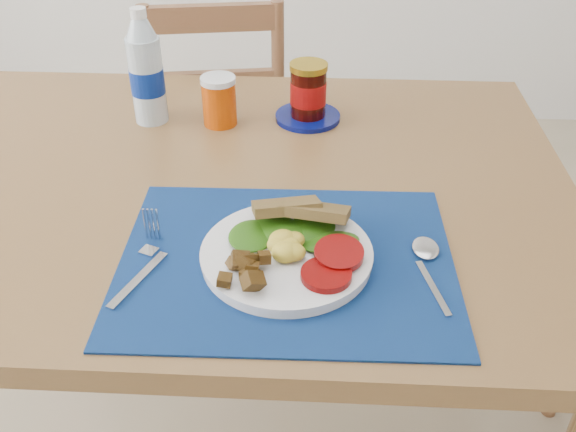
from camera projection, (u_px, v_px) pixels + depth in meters
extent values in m
cube|color=brown|center=(176.00, 185.00, 1.15)|extent=(1.40, 0.90, 0.04)
cylinder|color=brown|center=(465.00, 234.00, 1.65)|extent=(0.06, 0.06, 0.71)
cube|color=brown|center=(220.00, 139.00, 1.98)|extent=(0.45, 0.43, 0.04)
cylinder|color=brown|center=(271.00, 169.00, 2.24)|extent=(0.03, 0.03, 0.38)
cylinder|color=brown|center=(175.00, 174.00, 2.21)|extent=(0.03, 0.03, 0.38)
cylinder|color=brown|center=(279.00, 220.00, 1.99)|extent=(0.03, 0.03, 0.38)
cylinder|color=brown|center=(171.00, 227.00, 1.96)|extent=(0.03, 0.03, 0.38)
cube|color=brown|center=(211.00, 18.00, 1.60)|extent=(0.35, 0.09, 0.45)
cylinder|color=brown|center=(569.00, 354.00, 1.51)|extent=(0.04, 0.04, 0.42)
cube|color=black|center=(287.00, 261.00, 0.94)|extent=(0.49, 0.39, 0.00)
cylinder|color=silver|center=(287.00, 255.00, 0.93)|extent=(0.25, 0.25, 0.02)
ellipsoid|color=gold|center=(289.00, 245.00, 0.92)|extent=(0.06, 0.05, 0.03)
cylinder|color=#800405|center=(333.00, 266.00, 0.89)|extent=(0.07, 0.07, 0.01)
ellipsoid|color=#173E07|center=(294.00, 233.00, 0.95)|extent=(0.13, 0.08, 0.01)
cube|color=olive|center=(301.00, 209.00, 0.97)|extent=(0.11, 0.07, 0.03)
cube|color=#B2B5BA|center=(138.00, 280.00, 0.90)|extent=(0.06, 0.13, 0.00)
cube|color=#B2B5BA|center=(152.00, 242.00, 0.97)|extent=(0.05, 0.07, 0.00)
cube|color=#B2B5BA|center=(433.00, 288.00, 0.88)|extent=(0.04, 0.11, 0.00)
ellipsoid|color=#B2B5BA|center=(425.00, 249.00, 0.95)|extent=(0.04, 0.06, 0.00)
cylinder|color=#ADBFCC|center=(147.00, 81.00, 1.27)|extent=(0.07, 0.07, 0.17)
cylinder|color=navy|center=(147.00, 81.00, 1.27)|extent=(0.07, 0.07, 0.05)
cone|color=#ADBFCC|center=(140.00, 28.00, 1.20)|extent=(0.06, 0.06, 0.04)
cylinder|color=white|center=(138.00, 12.00, 1.19)|extent=(0.03, 0.03, 0.02)
cylinder|color=#BC3F05|center=(219.00, 102.00, 1.28)|extent=(0.07, 0.07, 0.09)
cylinder|color=#050D59|center=(308.00, 117.00, 1.32)|extent=(0.13, 0.13, 0.01)
cylinder|color=black|center=(308.00, 93.00, 1.28)|extent=(0.07, 0.07, 0.10)
cylinder|color=maroon|center=(308.00, 92.00, 1.28)|extent=(0.07, 0.07, 0.05)
cylinder|color=#A6841B|center=(309.00, 67.00, 1.25)|extent=(0.08, 0.08, 0.01)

